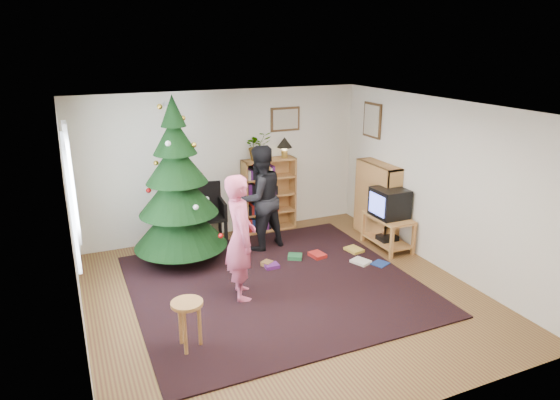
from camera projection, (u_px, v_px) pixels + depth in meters
name	position (u px, v px, depth m)	size (l,w,h in m)	color
floor	(283.00, 294.00, 6.73)	(5.00, 5.00, 0.00)	brown
ceiling	(284.00, 108.00, 5.96)	(5.00, 5.00, 0.00)	white
wall_back	(223.00, 164.00, 8.52)	(5.00, 0.02, 2.50)	silver
wall_front	(406.00, 294.00, 4.17)	(5.00, 0.02, 2.50)	silver
wall_left	(73.00, 237.00, 5.38)	(0.02, 5.00, 2.50)	silver
wall_right	(439.00, 185.00, 7.31)	(0.02, 5.00, 2.50)	silver
rug	(274.00, 284.00, 6.99)	(3.80, 3.60, 0.02)	black
window_pane	(70.00, 199.00, 5.84)	(0.04, 1.20, 1.40)	silver
curtain	(72.00, 183.00, 6.46)	(0.06, 0.35, 1.60)	white
picture_back	(285.00, 119.00, 8.73)	(0.55, 0.03, 0.42)	#4C3319
picture_right	(372.00, 120.00, 8.61)	(0.03, 0.50, 0.60)	#4C3319
christmas_tree	(178.00, 196.00, 7.41)	(1.41, 1.41, 2.55)	#3F2816
bookshelf_back	(269.00, 194.00, 8.86)	(0.95, 0.30, 1.30)	#B58040
bookshelf_right	(377.00, 200.00, 8.54)	(0.30, 0.95, 1.30)	#B58040
tv_stand	(388.00, 229.00, 8.15)	(0.48, 0.86, 0.55)	#B58040
crt_tv	(390.00, 203.00, 8.01)	(0.49, 0.53, 0.46)	black
armchair	(206.00, 210.00, 8.42)	(0.59, 0.59, 0.99)	black
stool	(187.00, 313.00, 5.41)	(0.35, 0.35, 0.58)	#B58040
person_standing	(240.00, 238.00, 6.43)	(0.61, 0.40, 1.68)	#C64F6F
person_by_chair	(260.00, 198.00, 7.98)	(0.83, 0.65, 1.72)	black
potted_plant	(258.00, 146.00, 8.51)	(0.45, 0.39, 0.50)	gray
table_lamp	(285.00, 144.00, 8.71)	(0.27, 0.27, 0.36)	#A57F33
floor_clutter	(321.00, 259.00, 7.70)	(1.80, 0.91, 0.08)	#A51E19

